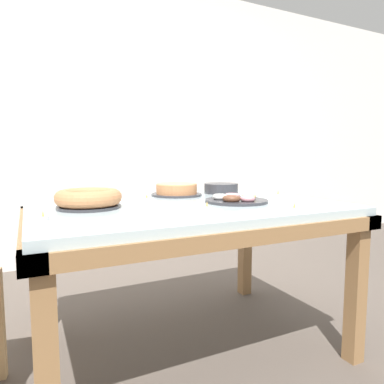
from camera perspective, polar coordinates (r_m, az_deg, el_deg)
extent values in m
plane|color=#564C44|center=(1.91, -1.00, -24.37)|extent=(12.00, 12.00, 0.00)
cube|color=white|center=(3.32, -14.01, 11.57)|extent=(8.00, 0.10, 2.60)
cube|color=silver|center=(1.67, -1.04, -2.52)|extent=(1.42, 0.99, 0.04)
cube|color=olive|center=(1.27, 8.02, -7.45)|extent=(1.45, 0.08, 0.06)
cube|color=olive|center=(2.11, -6.44, -2.10)|extent=(1.45, 0.08, 0.06)
cube|color=olive|center=(1.52, -25.32, -5.72)|extent=(0.08, 1.02, 0.06)
cube|color=olive|center=(2.05, 16.64, -2.51)|extent=(0.08, 1.02, 0.06)
cube|color=olive|center=(1.22, -23.09, -25.39)|extent=(0.07, 0.07, 0.68)
cube|color=olive|center=(1.82, 25.64, -14.71)|extent=(0.07, 0.07, 0.68)
cube|color=olive|center=(2.04, -24.39, -12.42)|extent=(0.07, 0.07, 0.68)
cube|color=olive|center=(2.45, 8.82, -8.91)|extent=(0.07, 0.07, 0.68)
cylinder|color=#333338|center=(1.99, -2.57, -0.43)|extent=(0.29, 0.29, 0.01)
cylinder|color=#BC7A4C|center=(1.99, -2.58, 0.50)|extent=(0.24, 0.24, 0.05)
cylinder|color=#EDA16C|center=(1.99, -2.58, 1.34)|extent=(0.23, 0.23, 0.01)
cylinder|color=#333338|center=(1.57, -16.80, -2.38)|extent=(0.28, 0.28, 0.01)
torus|color=#BC7A4C|center=(1.57, -16.84, -0.88)|extent=(0.29, 0.29, 0.07)
cylinder|color=#333338|center=(1.71, 7.40, -1.48)|extent=(0.31, 0.31, 0.01)
torus|color=#EAD184|center=(1.75, 9.45, -0.72)|extent=(0.08, 0.08, 0.02)
torus|color=pink|center=(1.77, 6.73, -0.62)|extent=(0.08, 0.08, 0.02)
torus|color=white|center=(1.71, 4.72, -0.79)|extent=(0.08, 0.08, 0.03)
torus|color=brown|center=(1.64, 6.61, -1.09)|extent=(0.09, 0.09, 0.03)
torus|color=pink|center=(1.65, 9.25, -1.11)|extent=(0.07, 0.07, 0.02)
cylinder|color=#333338|center=(2.14, 4.86, -0.04)|extent=(0.21, 0.21, 0.01)
cylinder|color=#333338|center=(2.14, 4.86, 0.22)|extent=(0.21, 0.21, 0.01)
cylinder|color=#333338|center=(2.14, 4.86, 0.49)|extent=(0.21, 0.21, 0.01)
cylinder|color=#333338|center=(2.14, 4.87, 0.76)|extent=(0.21, 0.21, 0.01)
cylinder|color=#333338|center=(2.13, 4.87, 1.02)|extent=(0.21, 0.21, 0.01)
cylinder|color=#333338|center=(2.13, 4.87, 1.29)|extent=(0.21, 0.21, 0.01)
cylinder|color=silver|center=(1.48, 16.67, -2.84)|extent=(0.04, 0.04, 0.02)
cylinder|color=white|center=(1.47, 16.68, -2.61)|extent=(0.03, 0.03, 0.00)
cone|color=#F9B74C|center=(1.47, 16.69, -2.11)|extent=(0.01, 0.01, 0.02)
cylinder|color=silver|center=(1.32, -23.56, -4.11)|extent=(0.04, 0.04, 0.02)
cylinder|color=white|center=(1.32, -23.57, -3.85)|extent=(0.03, 0.03, 0.00)
cone|color=#F9B74C|center=(1.32, -23.59, -3.29)|extent=(0.01, 0.01, 0.02)
cylinder|color=silver|center=(1.77, -7.53, -1.22)|extent=(0.04, 0.04, 0.02)
cylinder|color=white|center=(1.77, -7.53, -1.02)|extent=(0.03, 0.03, 0.00)
cone|color=#F9B74C|center=(1.77, -7.54, -0.61)|extent=(0.01, 0.01, 0.02)
cylinder|color=silver|center=(1.45, 2.51, -2.73)|extent=(0.04, 0.04, 0.02)
cylinder|color=white|center=(1.45, 2.52, -2.50)|extent=(0.03, 0.03, 0.00)
cone|color=#F9B74C|center=(1.45, 2.52, -1.99)|extent=(0.01, 0.01, 0.02)
cylinder|color=silver|center=(1.98, 14.14, -0.60)|extent=(0.04, 0.04, 0.02)
cylinder|color=white|center=(1.98, 14.14, -0.42)|extent=(0.03, 0.03, 0.00)
cone|color=#F9B74C|center=(1.98, 14.15, -0.05)|extent=(0.01, 0.01, 0.02)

